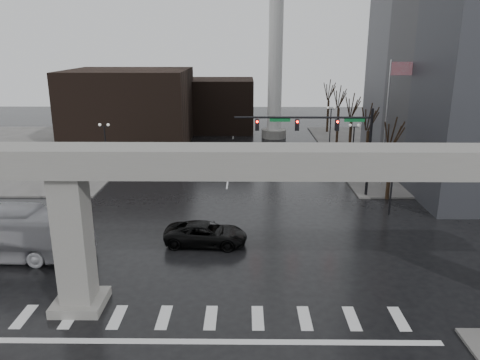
{
  "coord_description": "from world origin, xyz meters",
  "views": [
    {
      "loc": [
        1.71,
        -21.88,
        13.52
      ],
      "look_at": [
        1.4,
        8.63,
        4.5
      ],
      "focal_mm": 35.0,
      "sensor_mm": 36.0,
      "label": 1
    }
  ],
  "objects": [
    {
      "name": "tree_right_1",
      "position": [
        14.53,
        26.02,
        2.85
      ],
      "size": [
        1.09,
        1.61,
        7.67
      ],
      "color": "black",
      "rests_on": "ground"
    },
    {
      "name": "ground",
      "position": [
        0.0,
        0.0,
        0.0
      ],
      "size": [
        160.0,
        160.0,
        0.0
      ],
      "primitive_type": "plane",
      "color": "black",
      "rests_on": "ground"
    },
    {
      "name": "flagpole_assembly",
      "position": [
        15.29,
        22.0,
        7.53
      ],
      "size": [
        2.06,
        0.12,
        12.0
      ],
      "color": "silver",
      "rests_on": "ground"
    },
    {
      "name": "sidewalk_nw",
      "position": [
        -26.0,
        36.0,
        0.07
      ],
      "size": [
        28.0,
        36.0,
        0.15
      ],
      "primitive_type": "cube",
      "color": "slate",
      "rests_on": "ground"
    },
    {
      "name": "tree_right_2",
      "position": [
        14.53,
        34.02,
        2.91
      ],
      "size": [
        1.1,
        1.63,
        7.85
      ],
      "color": "black",
      "rests_on": "ground"
    },
    {
      "name": "lamp_left_2",
      "position": [
        -13.5,
        42.0,
        3.47
      ],
      "size": [
        1.22,
        0.32,
        5.11
      ],
      "color": "black",
      "rests_on": "ground"
    },
    {
      "name": "tree_right_3",
      "position": [
        14.53,
        42.02,
        2.98
      ],
      "size": [
        1.11,
        1.66,
        8.02
      ],
      "color": "black",
      "rests_on": "ground"
    },
    {
      "name": "tree_right_0",
      "position": [
        14.53,
        18.02,
        2.79
      ],
      "size": [
        1.09,
        1.58,
        7.5
      ],
      "color": "black",
      "rests_on": "ground"
    },
    {
      "name": "lamp_right_0",
      "position": [
        13.5,
        14.0,
        3.47
      ],
      "size": [
        1.22,
        0.32,
        5.11
      ],
      "color": "black",
      "rests_on": "ground"
    },
    {
      "name": "building_far_mid",
      "position": [
        -2.0,
        52.0,
        4.0
      ],
      "size": [
        10.0,
        10.0,
        8.0
      ],
      "primitive_type": "cube",
      "color": "black",
      "rests_on": "ground"
    },
    {
      "name": "lamp_left_0",
      "position": [
        -13.5,
        14.0,
        3.47
      ],
      "size": [
        1.22,
        0.32,
        5.11
      ],
      "color": "black",
      "rests_on": "ground"
    },
    {
      "name": "pickup_truck",
      "position": [
        -0.96,
        8.02,
        0.79
      ],
      "size": [
        5.84,
        2.99,
        1.58
      ],
      "primitive_type": "imported",
      "rotation": [
        0.0,
        0.0,
        1.5
      ],
      "color": "black",
      "rests_on": "ground"
    },
    {
      "name": "lamp_left_1",
      "position": [
        -13.5,
        28.0,
        3.47
      ],
      "size": [
        1.22,
        0.32,
        5.11
      ],
      "color": "black",
      "rests_on": "ground"
    },
    {
      "name": "lamp_right_2",
      "position": [
        13.5,
        42.0,
        3.47
      ],
      "size": [
        1.22,
        0.32,
        5.11
      ],
      "color": "black",
      "rests_on": "ground"
    },
    {
      "name": "building_far_left",
      "position": [
        -14.0,
        42.0,
        5.0
      ],
      "size": [
        16.0,
        14.0,
        10.0
      ],
      "primitive_type": "cube",
      "color": "black",
      "rests_on": "ground"
    },
    {
      "name": "tree_right_4",
      "position": [
        14.53,
        50.02,
        3.04
      ],
      "size": [
        1.12,
        1.69,
        8.19
      ],
      "color": "black",
      "rests_on": "ground"
    },
    {
      "name": "sidewalk_ne",
      "position": [
        26.0,
        36.0,
        0.07
      ],
      "size": [
        28.0,
        36.0,
        0.15
      ],
      "primitive_type": "cube",
      "color": "slate",
      "rests_on": "ground"
    },
    {
      "name": "elevated_guideway",
      "position": [
        1.26,
        0.0,
        6.88
      ],
      "size": [
        48.0,
        2.6,
        8.7
      ],
      "color": "gray",
      "rests_on": "ground"
    },
    {
      "name": "lamp_right_1",
      "position": [
        13.5,
        28.0,
        3.47
      ],
      "size": [
        1.22,
        0.32,
        5.11
      ],
      "color": "black",
      "rests_on": "ground"
    },
    {
      "name": "smokestack",
      "position": [
        6.0,
        46.0,
        13.35
      ],
      "size": [
        3.6,
        3.6,
        30.0
      ],
      "color": "silver",
      "rests_on": "ground"
    },
    {
      "name": "signal_mast_arm",
      "position": [
        8.99,
        18.8,
        5.83
      ],
      "size": [
        12.12,
        0.43,
        8.0
      ],
      "color": "black",
      "rests_on": "ground"
    }
  ]
}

